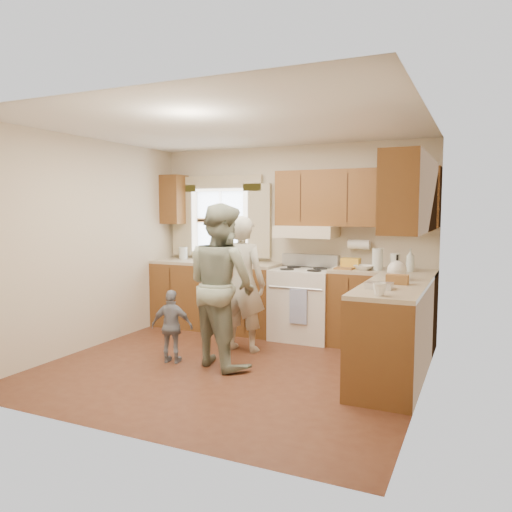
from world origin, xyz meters
The scene contains 6 objects.
room centered at (0.00, 0.00, 1.25)m, with size 3.80×3.80×3.80m.
kitchen_fixtures centered at (0.61, 1.08, 0.84)m, with size 3.80×2.25×2.15m.
stove centered at (0.30, 1.44, 0.47)m, with size 0.76×0.67×1.07m.
woman_left centered at (-0.18, 0.63, 0.79)m, with size 0.58×0.38×1.59m, color beige.
woman_right centered at (-0.14, 0.05, 0.86)m, with size 0.84×0.65×1.72m, color #243F2D.
child centered at (-0.66, -0.12, 0.40)m, with size 0.47×0.19×0.80m, color gray.
Camera 1 is at (2.36, -4.56, 1.67)m, focal length 35.00 mm.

